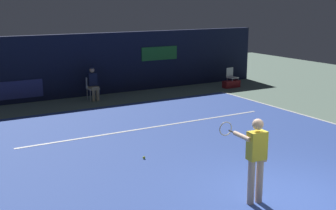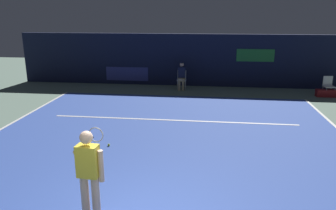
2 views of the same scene
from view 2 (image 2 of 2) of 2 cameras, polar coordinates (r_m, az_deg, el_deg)
The scene contains 9 objects.
ground_plane at distance 9.46m, azimuth -0.37°, elevation -6.33°, with size 33.47×33.47×0.00m, color slate.
court_surface at distance 9.45m, azimuth -0.37°, elevation -6.29°, with size 10.78×10.59×0.01m, color #3856B2.
line_service at distance 11.18m, azimuth 0.84°, elevation -2.69°, with size 8.41×0.10×0.01m, color white.
back_wall at distance 16.53m, azimuth 3.03°, elevation 7.92°, with size 17.11×0.33×2.60m.
tennis_player at distance 5.74m, azimuth -13.69°, elevation -11.34°, with size 0.55×0.96×1.73m.
line_judge_on_chair at distance 15.66m, azimuth 2.41°, elevation 5.22°, with size 0.45×0.54×1.32m.
courtside_chair_near at distance 16.08m, azimuth 26.43°, elevation 3.18°, with size 0.49×0.47×0.88m.
tennis_ball at distance 9.21m, azimuth -10.40°, elevation -6.92°, with size 0.07×0.07×0.07m, color #CCE033.
equipment_bag at distance 15.96m, azimuth 26.05°, elevation 1.88°, with size 0.84×0.32×0.32m, color maroon.
Camera 2 is at (1.13, -4.39, 3.57)m, focal length 34.61 mm.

